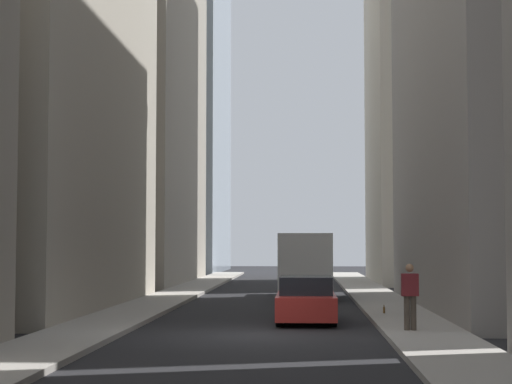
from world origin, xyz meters
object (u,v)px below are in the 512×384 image
(sedan_red, at_px, (306,301))
(discarded_bottle, at_px, (384,310))
(delivery_truck, at_px, (305,265))
(pedestrian, at_px, (410,294))

(sedan_red, distance_m, discarded_bottle, 3.22)
(delivery_truck, distance_m, sedan_red, 11.57)
(delivery_truck, height_order, pedestrian, delivery_truck)
(sedan_red, height_order, discarded_bottle, sedan_red)
(delivery_truck, height_order, discarded_bottle, delivery_truck)
(pedestrian, xyz_separation_m, discarded_bottle, (5.46, 0.17, -0.85))
(pedestrian, height_order, discarded_bottle, pedestrian)
(delivery_truck, relative_size, sedan_red, 1.50)
(discarded_bottle, bearing_deg, pedestrian, -178.19)
(delivery_truck, xyz_separation_m, pedestrian, (-15.09, -2.73, -0.37))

